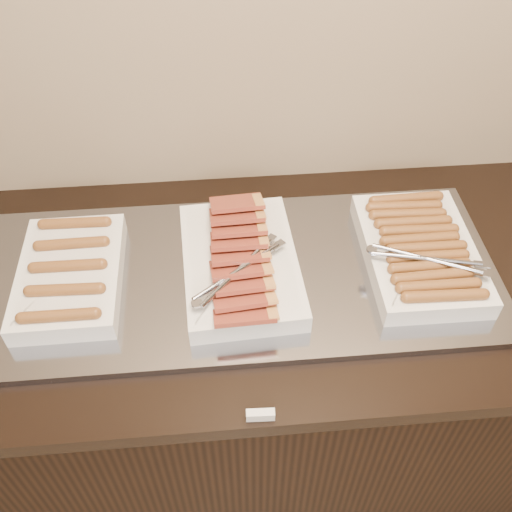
% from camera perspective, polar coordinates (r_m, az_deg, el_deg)
% --- Properties ---
extents(counter, '(2.06, 0.76, 0.90)m').
position_cam_1_polar(counter, '(1.70, -0.64, -12.04)').
color(counter, black).
rests_on(counter, ground).
extents(warming_tray, '(1.20, 0.50, 0.02)m').
position_cam_1_polar(warming_tray, '(1.33, -1.71, -1.87)').
color(warming_tray, gray).
rests_on(warming_tray, counter).
extents(dish_left, '(0.23, 0.34, 0.07)m').
position_cam_1_polar(dish_left, '(1.35, -18.09, -1.75)').
color(dish_left, white).
rests_on(dish_left, warming_tray).
extents(dish_center, '(0.27, 0.41, 0.09)m').
position_cam_1_polar(dish_center, '(1.30, -1.60, -0.71)').
color(dish_center, white).
rests_on(dish_center, warming_tray).
extents(dish_right, '(0.27, 0.37, 0.08)m').
position_cam_1_polar(dish_right, '(1.38, 16.07, 0.46)').
color(dish_right, white).
rests_on(dish_right, warming_tray).
extents(label_holder, '(0.06, 0.02, 0.02)m').
position_cam_1_polar(label_holder, '(1.13, 0.45, -15.60)').
color(label_holder, white).
rests_on(label_holder, counter).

